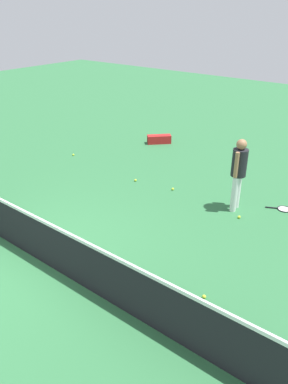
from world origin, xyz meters
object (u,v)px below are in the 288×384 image
at_px(tennis_ball_midcourt, 135,180).
at_px(tennis_ball_stray_left, 239,217).
at_px(tennis_ball_by_net, 113,279).
at_px(tennis_ball_stray_right, 73,155).
at_px(tennis_ball_baseline, 204,297).
at_px(tennis_ball_near_player, 173,189).
at_px(player_near_side, 239,169).
at_px(tennis_racket_near_player, 283,209).
at_px(equipment_bag, 158,139).

xyz_separation_m(tennis_ball_midcourt, tennis_ball_stray_left, (-3.07, 0.08, 0.00)).
relative_size(tennis_ball_by_net, tennis_ball_stray_right, 1.00).
bearing_deg(tennis_ball_stray_right, tennis_ball_baseline, 154.80).
height_order(tennis_ball_near_player, tennis_ball_stray_left, same).
relative_size(player_near_side, tennis_ball_by_net, 25.76).
bearing_deg(tennis_ball_by_net, tennis_racket_near_player, -107.63).
distance_m(player_near_side, tennis_ball_baseline, 3.36).
xyz_separation_m(player_near_side, tennis_ball_baseline, (-0.98, 3.06, -0.98)).
distance_m(tennis_racket_near_player, tennis_ball_by_net, 4.56).
height_order(tennis_racket_near_player, tennis_ball_near_player, tennis_ball_near_player).
xyz_separation_m(tennis_racket_near_player, tennis_ball_near_player, (2.59, 0.76, 0.02)).
relative_size(tennis_ball_midcourt, equipment_bag, 0.09).
bearing_deg(tennis_ball_baseline, tennis_ball_stray_right, -25.20).
relative_size(tennis_ball_midcourt, tennis_ball_stray_right, 1.00).
distance_m(tennis_ball_near_player, tennis_ball_midcourt, 1.11).
distance_m(player_near_side, equipment_bag, 4.99).
bearing_deg(tennis_ball_baseline, tennis_ball_midcourt, -36.69).
distance_m(tennis_ball_by_net, tennis_ball_baseline, 1.57).
xyz_separation_m(tennis_racket_near_player, equipment_bag, (5.06, -1.95, 0.13)).
bearing_deg(tennis_ball_near_player, tennis_ball_stray_left, 172.60).
distance_m(tennis_ball_stray_left, tennis_ball_stray_right, 5.83).
bearing_deg(tennis_ball_near_player, tennis_racket_near_player, -163.68).
relative_size(tennis_ball_stray_left, equipment_bag, 0.09).
height_order(tennis_ball_by_net, tennis_ball_stray_left, same).
xyz_separation_m(tennis_ball_near_player, equipment_bag, (2.47, -2.71, 0.11)).
height_order(tennis_ball_by_net, tennis_ball_stray_right, same).
height_order(player_near_side, tennis_ball_stray_right, player_near_side).
distance_m(tennis_racket_near_player, tennis_ball_near_player, 2.70).
height_order(tennis_ball_near_player, equipment_bag, equipment_bag).
height_order(tennis_ball_by_net, tennis_ball_baseline, same).
bearing_deg(tennis_ball_baseline, tennis_ball_near_player, -48.19).
bearing_deg(equipment_bag, tennis_ball_midcourt, 115.49).
bearing_deg(tennis_racket_near_player, tennis_ball_midcourt, 14.27).
relative_size(tennis_ball_near_player, tennis_ball_stray_right, 1.00).
distance_m(tennis_ball_near_player, equipment_bag, 3.67).
bearing_deg(tennis_ball_near_player, tennis_ball_by_net, 108.70).
xyz_separation_m(tennis_racket_near_player, tennis_ball_stray_left, (0.62, 1.02, 0.02)).
bearing_deg(tennis_ball_midcourt, tennis_ball_stray_left, 178.55).
xyz_separation_m(tennis_ball_near_player, tennis_ball_stray_left, (-1.97, 0.26, 0.00)).
bearing_deg(tennis_ball_midcourt, equipment_bag, -64.51).
bearing_deg(tennis_ball_stray_left, tennis_racket_near_player, -121.43).
distance_m(tennis_ball_midcourt, tennis_ball_baseline, 4.69).
height_order(tennis_racket_near_player, tennis_ball_by_net, tennis_ball_by_net).
relative_size(player_near_side, tennis_ball_near_player, 25.76).
height_order(player_near_side, tennis_ball_baseline, player_near_side).
relative_size(tennis_racket_near_player, tennis_ball_baseline, 9.07).
distance_m(tennis_ball_baseline, tennis_ball_stray_left, 2.81).
xyz_separation_m(tennis_ball_near_player, tennis_ball_stray_right, (3.85, -0.08, 0.00)).
xyz_separation_m(tennis_ball_baseline, tennis_ball_stray_left, (0.69, -2.72, 0.00)).
distance_m(tennis_ball_by_net, equipment_bag, 7.29).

